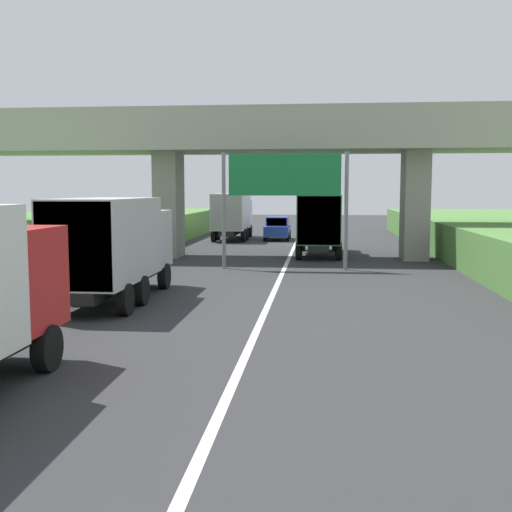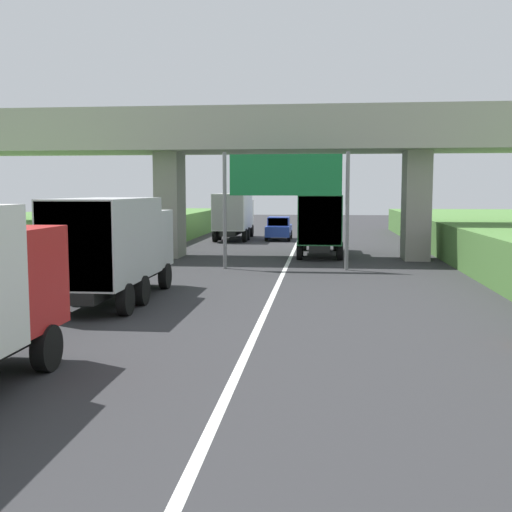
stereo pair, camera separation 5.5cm
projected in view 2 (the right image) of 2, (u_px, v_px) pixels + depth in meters
lane_centre_stripe at (281, 278)px, 26.14m from camera, size 0.20×103.83×0.01m
overpass_bridge at (291, 147)px, 33.40m from camera, size 40.00×4.80×7.95m
overhead_highway_sign at (285, 183)px, 28.78m from camera, size 5.88×0.18×5.45m
truck_green at (320, 221)px, 35.20m from camera, size 2.44×7.30×3.44m
truck_white at (234, 214)px, 46.63m from camera, size 2.44×7.30×3.44m
truck_silver at (114, 244)px, 20.56m from camera, size 2.44×7.30×3.44m
car_blue at (279, 228)px, 46.32m from camera, size 1.86×4.10×1.72m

